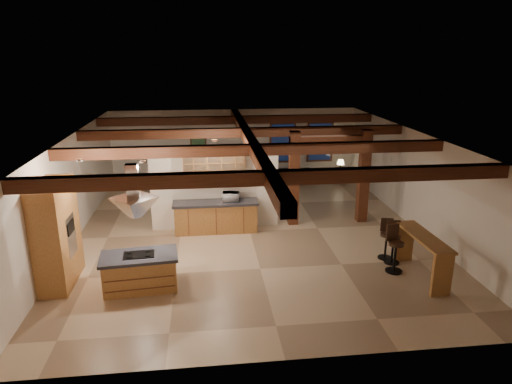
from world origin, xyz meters
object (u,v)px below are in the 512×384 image
sofa (290,174)px  bar_counter (423,249)px  kitchen_island (140,271)px  dining_table (233,194)px

sofa → bar_counter: bearing=105.0°
kitchen_island → sofa: bearing=59.1°
dining_table → bar_counter: bar_counter is taller
dining_table → kitchen_island: bearing=-108.1°
dining_table → bar_counter: bearing=-51.5°
kitchen_island → sofa: (5.02, 8.40, -0.11)m
kitchen_island → bar_counter: size_ratio=0.88×
sofa → bar_counter: size_ratio=1.05×
kitchen_island → dining_table: (2.50, 5.90, -0.13)m
dining_table → bar_counter: size_ratio=0.84×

